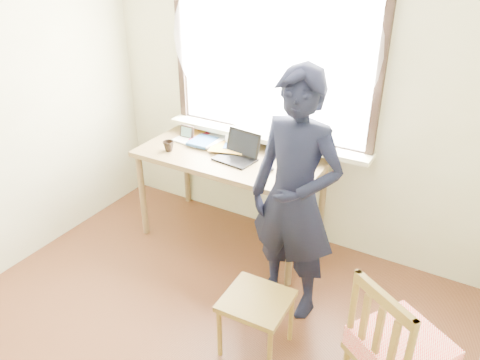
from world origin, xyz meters
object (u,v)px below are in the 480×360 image
Objects in this scene: work_chair at (256,306)px; desk at (231,164)px; laptop at (238,153)px; mug_white at (232,139)px; mug_dark at (169,146)px; side_chair at (398,350)px; person at (295,199)px.

desk is at bearing 128.16° from work_chair.
laptop reaches higher than mug_white.
work_chair is at bearing -32.42° from mug_dark.
mug_dark is at bearing 158.08° from side_chair.
mug_white is (-0.09, 0.18, 0.14)m from desk.
desk is 0.55m from mug_dark.
mug_dark is (-0.40, -0.38, -0.01)m from mug_white.
mug_dark reaches higher than work_chair.
person reaches higher than laptop.
desk is at bearing 147.47° from side_chair.
mug_white reaches higher than mug_dark.
desk is at bearing 154.68° from person.
work_chair is at bearing -54.45° from laptop.
mug_white is 0.07× the size of person.
mug_dark is 0.05× the size of person.
mug_dark reaches higher than desk.
side_chair is at bearing -26.36° from person.
laptop is 0.82× the size of work_chair.
work_chair is (0.71, -0.99, -0.53)m from laptop.
mug_white is 0.30× the size of work_chair.
side_chair is (2.18, -0.88, -0.37)m from mug_dark.
person is at bearing -33.51° from laptop.
mug_dark is at bearing -136.14° from mug_white.
laptop is 0.36× the size of side_chair.
laptop is 0.85m from person.
person is (0.90, -0.69, 0.01)m from mug_white.
laptop reaches higher than side_chair.
side_chair reaches higher than desk.
mug_white is 0.55m from mug_dark.
mug_white is 1.36× the size of mug_dark.
mug_white is at bearing 116.73° from desk.
mug_dark is 1.33m from person.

